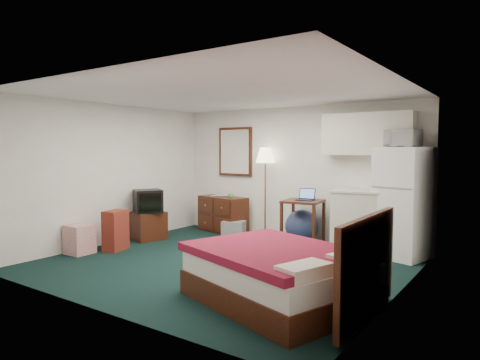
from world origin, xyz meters
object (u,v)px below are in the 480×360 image
Objects in this scene: fridge at (404,203)px; tv_stand at (148,226)px; bed at (278,275)px; kitchen_counter at (362,222)px; desk at (303,223)px; suitcase at (116,230)px; floor_lamp at (265,192)px; dresser at (223,214)px.

fridge is 3.03× the size of tv_stand.
fridge reaches higher than bed.
kitchen_counter is 0.54× the size of bed.
kitchen_counter reaches higher than desk.
desk is 1.42× the size of tv_stand.
suitcase is (-2.44, -2.10, -0.07)m from desk.
fridge is (0.66, -0.02, 0.36)m from kitchen_counter.
fridge is 4.70m from suitcase.
floor_lamp is 1.12m from desk.
floor_lamp reaches higher than desk.
kitchen_counter is at bearing 11.00° from dresser.
suitcase reaches higher than tv_stand.
bed is (2.96, -2.92, -0.07)m from dresser.
floor_lamp reaches higher than bed.
floor_lamp reaches higher than dresser.
fridge is at bearing -11.25° from kitchen_counter.
kitchen_counter is 0.75m from fridge.
floor_lamp is 1.00× the size of fridge.
desk reaches higher than dresser.
suitcase is at bearing -155.87° from kitchen_counter.
tv_stand is (-3.65, -1.34, -0.24)m from kitchen_counter.
desk is at bearing 5.35° from dresser.
suitcase is (-0.49, -2.34, -0.03)m from dresser.
suitcase is (-3.46, 0.58, 0.04)m from bed.
floor_lamp is 3.63m from bed.
dresser is 1.59× the size of suitcase.
desk is 0.44× the size of bed.
desk is at bearing 128.78° from bed.
floor_lamp is 2.33m from tv_stand.
bed is at bearing -7.76° from tv_stand.
tv_stand is at bearing -146.74° from fridge.
floor_lamp is 2.01m from kitchen_counter.
kitchen_counter is 4.12m from suitcase.
bed is at bearing -98.88° from kitchen_counter.
floor_lamp is at bearing 166.50° from kitchen_counter.
fridge reaches higher than tv_stand.
fridge is at bearing 31.51° from tv_stand.
desk is at bearing 38.40° from tv_stand.
suitcase is (-4.09, -2.24, -0.53)m from fridge.
fridge reaches higher than dresser.
dresser is at bearing 165.58° from desk.
desk is at bearing 26.79° from suitcase.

